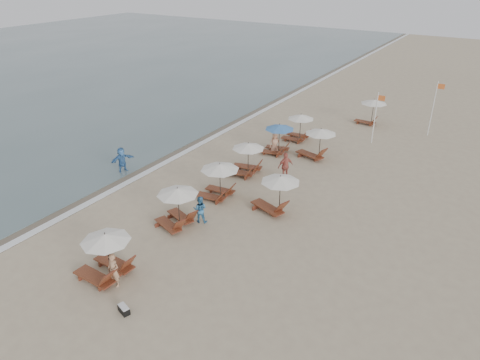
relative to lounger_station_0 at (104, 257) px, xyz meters
The scene contains 20 objects.
ground 6.84m from the lounger_station_0, 40.63° to the left, with size 160.00×160.00×0.00m, color tan.
wet_sand_band 16.21m from the lounger_station_0, 117.12° to the left, with size 3.20×140.00×0.01m, color #6B5E4C.
foam_line 15.66m from the lounger_station_0, 112.88° to the left, with size 0.50×140.00×0.02m, color white.
lounger_station_0 is the anchor object (origin of this frame).
lounger_station_1 5.05m from the lounger_station_0, 90.62° to the left, with size 2.55×2.34×2.33m.
lounger_station_2 8.82m from the lounger_station_0, 89.64° to the left, with size 2.55×2.31×2.29m.
lounger_station_3 12.54m from the lounger_station_0, 91.32° to the left, with size 2.62×2.36×2.26m.
lounger_station_4 16.82m from the lounger_station_0, 90.46° to the left, with size 2.43×2.15×2.30m.
lounger_station_5 20.11m from the lounger_station_0, 89.94° to the left, with size 2.42×2.08×2.18m.
inland_station_0 9.87m from the lounger_station_0, 67.93° to the left, with size 2.88×2.29×2.22m.
inland_station_1 17.69m from the lounger_station_0, 81.40° to the left, with size 2.87×2.24×2.22m.
inland_station_2 27.22m from the lounger_station_0, 82.09° to the left, with size 2.59×2.24×2.22m.
beachgoer_near 0.87m from the lounger_station_0, 17.46° to the right, with size 0.59×0.39×1.62m, color #AA7D5C.
beachgoer_mid_a 6.09m from the lounger_station_0, 82.20° to the left, with size 0.76×0.59×1.57m, color teal.
beachgoer_far_a 13.48m from the lounger_station_0, 79.87° to the left, with size 1.10×0.46×1.87m, color #AE5345.
beachgoer_far_b 16.70m from the lounger_station_0, 90.79° to the left, with size 0.80×0.52×1.65m, color tan.
waterline_walker 11.29m from the lounger_station_0, 131.82° to the left, with size 1.63×0.52×1.75m, color #376AA7.
duffel_bag 2.83m from the lounger_station_0, 28.54° to the right, with size 0.64×0.45×0.32m.
flag_pole_near 23.32m from the lounger_station_0, 76.75° to the left, with size 0.60×0.08×4.08m.
flag_pole_far 28.24m from the lounger_station_0, 71.89° to the left, with size 0.60×0.08×4.53m.
Camera 1 is at (8.48, -14.70, 12.89)m, focal length 32.74 mm.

